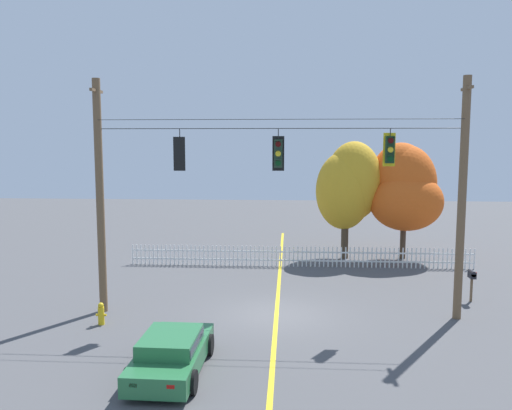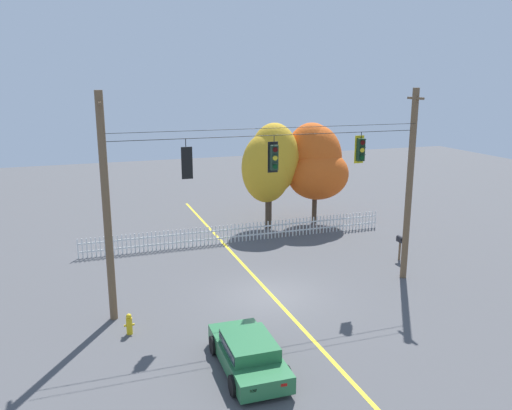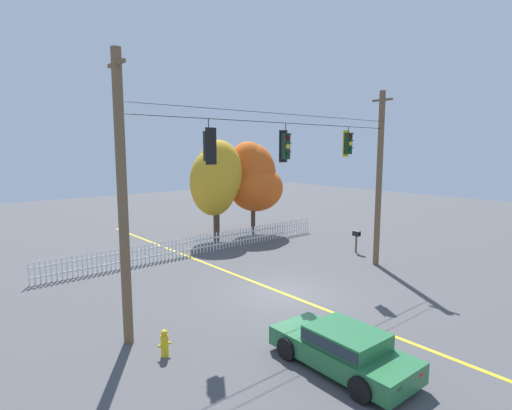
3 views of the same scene
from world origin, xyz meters
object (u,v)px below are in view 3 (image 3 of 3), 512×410
Objects in this scene: traffic_signal_westbound_side at (348,143)px; autumn_maple_mid at (253,178)px; roadside_mailbox at (356,235)px; parked_car at (343,348)px; traffic_signal_eastbound_side at (209,146)px; traffic_signal_southbound_primary at (285,146)px; autumn_maple_near_fence at (216,178)px; fire_hydrant at (165,343)px.

traffic_signal_westbound_side reaches higher than autumn_maple_mid.
autumn_maple_mid reaches higher than roadside_mailbox.
autumn_maple_mid is 1.57× the size of parked_car.
traffic_signal_southbound_primary is (3.60, 0.02, 0.01)m from traffic_signal_eastbound_side.
autumn_maple_mid is at bearing 58.08° from parked_car.
traffic_signal_westbound_side reaches higher than autumn_maple_near_fence.
traffic_signal_westbound_side is at bearing -0.01° from traffic_signal_southbound_primary.
autumn_maple_mid is 18.39m from parked_car.
traffic_signal_eastbound_side reaches higher than parked_car.
traffic_signal_southbound_primary is 3.99m from traffic_signal_westbound_side.
autumn_maple_near_fence is at bearing 117.04° from roadside_mailbox.
roadside_mailbox is (7.80, 2.11, -4.98)m from traffic_signal_southbound_primary.
autumn_maple_mid is at bearing 44.51° from traffic_signal_eastbound_side.
parked_car reaches higher than fire_hydrant.
traffic_signal_westbound_side is 6.73m from roadside_mailbox.
fire_hydrant is 0.62× the size of roadside_mailbox.
parked_car is (-6.53, -15.38, -3.43)m from autumn_maple_near_fence.
traffic_signal_westbound_side is 10.39m from autumn_maple_near_fence.
traffic_signal_southbound_primary is at bearing -109.98° from autumn_maple_near_fence.
traffic_signal_southbound_primary is 8.52m from fire_hydrant.
autumn_maple_mid reaches higher than fire_hydrant.
autumn_maple_mid is (6.73, 10.13, -2.09)m from traffic_signal_southbound_primary.
autumn_maple_mid is 8.59m from roadside_mailbox.
traffic_signal_southbound_primary and traffic_signal_westbound_side have the same top height.
autumn_maple_mid is 5.00× the size of roadside_mailbox.
parked_car is at bearing -145.44° from roadside_mailbox.
traffic_signal_eastbound_side is 1.91× the size of fire_hydrant.
autumn_maple_near_fence is at bearing 91.63° from traffic_signal_westbound_side.
autumn_maple_near_fence is 8.13× the size of fire_hydrant.
fire_hydrant is at bearing 132.23° from parked_car.
traffic_signal_southbound_primary reaches higher than autumn_maple_near_fence.
parked_car is at bearing -113.01° from autumn_maple_near_fence.
traffic_signal_eastbound_side is at bearing -169.42° from roadside_mailbox.
roadside_mailbox is (3.82, 2.11, -5.12)m from traffic_signal_westbound_side.
traffic_signal_eastbound_side and traffic_signal_southbound_primary have the same top height.
fire_hydrant is (-3.37, 3.72, -0.21)m from parked_car.
traffic_signal_southbound_primary is 0.24× the size of autumn_maple_mid.
traffic_signal_eastbound_side reaches higher than fire_hydrant.
traffic_signal_eastbound_side is 12.62m from roadside_mailbox.
traffic_signal_southbound_primary is at bearing 0.32° from traffic_signal_eastbound_side.
autumn_maple_near_fence is (3.69, 10.16, -1.99)m from traffic_signal_southbound_primary.
traffic_signal_eastbound_side is 1.19× the size of roadside_mailbox.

